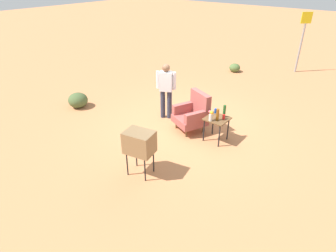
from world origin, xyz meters
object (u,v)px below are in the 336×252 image
object	(u,v)px
soda_can_red	(224,117)
road_sign	(302,39)
soda_can_blue	(215,111)
flower_vase	(211,115)
tv_on_stand	(139,143)
side_table	(217,122)
armchair	(193,113)
bottle_tall_amber	(218,115)
person_standing	(166,88)
bottle_wine_green	(224,111)

from	to	relation	value
soda_can_red	road_sign	bearing A→B (deg)	92.78
soda_can_blue	flower_vase	xyz separation A→B (m)	(0.12, -0.45, 0.09)
tv_on_stand	road_sign	distance (m)	9.33
flower_vase	side_table	bearing A→B (deg)	73.70
armchair	bottle_tall_amber	bearing A→B (deg)	-12.79
person_standing	flower_vase	size ratio (longest dim) A/B	6.19
side_table	tv_on_stand	xyz separation A→B (m)	(-0.56, -2.22, 0.24)
bottle_tall_amber	tv_on_stand	bearing A→B (deg)	-106.01
soda_can_red	bottle_tall_amber	world-z (taller)	bottle_tall_amber
bottle_wine_green	bottle_tall_amber	world-z (taller)	bottle_wine_green
flower_vase	bottle_tall_amber	bearing A→B (deg)	47.48
side_table	soda_can_blue	world-z (taller)	soda_can_blue
armchair	flower_vase	xyz separation A→B (m)	(0.72, -0.32, 0.29)
person_standing	soda_can_blue	distance (m)	1.65
person_standing	soda_can_red	world-z (taller)	person_standing
bottle_tall_amber	soda_can_blue	bearing A→B (deg)	126.69
side_table	tv_on_stand	distance (m)	2.30
bottle_tall_amber	flower_vase	bearing A→B (deg)	-132.52
road_sign	flower_vase	size ratio (longest dim) A/B	9.21
bottle_tall_amber	flower_vase	size ratio (longest dim) A/B	1.13
soda_can_red	bottle_tall_amber	bearing A→B (deg)	-122.40
side_table	bottle_wine_green	xyz separation A→B (m)	(0.09, 0.18, 0.25)
tv_on_stand	soda_can_blue	bearing A→B (deg)	81.41
road_sign	bottle_tall_amber	xyz separation A→B (m)	(0.25, -7.18, -0.59)
person_standing	soda_can_blue	world-z (taller)	person_standing
road_sign	soda_can_blue	bearing A→B (deg)	-89.95
bottle_tall_amber	flower_vase	world-z (taller)	bottle_tall_amber
person_standing	flower_vase	xyz separation A→B (m)	(1.76, -0.42, -0.15)
person_standing	soda_can_red	size ratio (longest dim) A/B	13.44
armchair	soda_can_red	size ratio (longest dim) A/B	8.69
side_table	flower_vase	bearing A→B (deg)	-106.30
armchair	soda_can_blue	bearing A→B (deg)	12.34
soda_can_blue	tv_on_stand	bearing A→B (deg)	-98.59
armchair	person_standing	distance (m)	1.13
armchair	soda_can_red	xyz separation A→B (m)	(0.94, -0.04, 0.20)
road_sign	bottle_tall_amber	distance (m)	7.21
tv_on_stand	soda_can_red	bearing A→B (deg)	72.78
person_standing	soda_can_blue	size ratio (longest dim) A/B	13.44
side_table	tv_on_stand	size ratio (longest dim) A/B	0.62
side_table	flower_vase	distance (m)	0.33
road_sign	flower_vase	xyz separation A→B (m)	(0.13, -7.31, -0.60)
soda_can_red	bottle_tall_amber	size ratio (longest dim) A/B	0.41
bottle_wine_green	person_standing	bearing A→B (deg)	179.09
road_sign	bottle_wine_green	size ratio (longest dim) A/B	7.63
armchair	tv_on_stand	size ratio (longest dim) A/B	1.03
side_table	bottle_wine_green	size ratio (longest dim) A/B	1.99
armchair	person_standing	bearing A→B (deg)	174.09
soda_can_blue	flower_vase	distance (m)	0.47
armchair	bottle_wine_green	size ratio (longest dim) A/B	3.31
tv_on_stand	flower_vase	distance (m)	2.06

